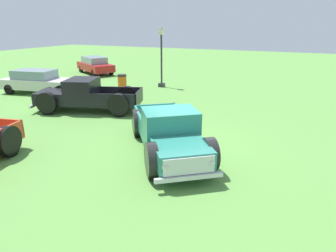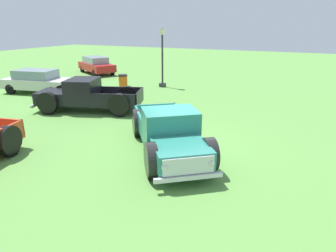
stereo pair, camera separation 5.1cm
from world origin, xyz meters
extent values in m
plane|color=#5B9342|center=(0.00, 0.00, 0.00)|extent=(80.00, 80.00, 0.00)
cube|color=#2D8475|center=(-2.01, -0.86, 0.65)|extent=(2.10, 2.10, 0.55)
cube|color=silver|center=(-2.62, -1.32, 0.65)|extent=(0.87, 1.12, 0.46)
sphere|color=silver|center=(-2.24, -1.79, 0.68)|extent=(0.20, 0.20, 0.20)
sphere|color=silver|center=(-2.97, -0.82, 0.68)|extent=(0.20, 0.20, 0.20)
cube|color=#2D8475|center=(-0.90, -0.02, 0.95)|extent=(2.03, 2.10, 1.14)
cube|color=#8C9EA8|center=(-1.38, -0.38, 1.20)|extent=(0.90, 1.17, 0.50)
cube|color=#2D8475|center=(0.45, 1.00, 0.43)|extent=(2.67, 2.58, 0.10)
cube|color=#2D8475|center=(0.93, 0.37, 0.75)|extent=(1.71, 1.32, 0.55)
cube|color=#2D8475|center=(-0.03, 1.63, 0.75)|extent=(1.71, 1.32, 0.55)
cube|color=#2D8475|center=(1.25, 1.61, 0.75)|extent=(1.07, 1.37, 0.55)
cylinder|color=black|center=(-1.50, -1.52, 0.38)|extent=(0.73, 0.63, 0.76)
cylinder|color=#B7B7BC|center=(-1.50, -1.53, 0.38)|extent=(0.38, 0.37, 0.30)
cylinder|color=black|center=(-1.50, -1.52, 0.57)|extent=(0.93, 0.80, 0.95)
cylinder|color=black|center=(-2.51, -0.19, 0.38)|extent=(0.73, 0.63, 0.76)
cylinder|color=#B7B7BC|center=(-2.52, -0.18, 0.38)|extent=(0.38, 0.37, 0.30)
cylinder|color=black|center=(-2.51, -0.19, 0.57)|extent=(0.93, 0.80, 0.95)
cylinder|color=black|center=(1.15, 0.49, 0.38)|extent=(0.73, 0.63, 0.76)
cylinder|color=#B7B7BC|center=(1.16, 0.48, 0.38)|extent=(0.38, 0.37, 0.30)
cylinder|color=black|center=(1.15, 0.49, 0.57)|extent=(0.93, 0.80, 0.95)
cylinder|color=black|center=(0.14, 1.82, 0.38)|extent=(0.73, 0.63, 0.76)
cylinder|color=#B7B7BC|center=(0.14, 1.83, 0.38)|extent=(0.38, 0.37, 0.30)
cylinder|color=black|center=(0.14, 1.82, 0.57)|extent=(0.93, 0.80, 0.95)
cube|color=silver|center=(-2.65, -1.34, 0.34)|extent=(1.17, 1.51, 0.12)
cube|color=#D14723|center=(-3.37, 4.58, 0.73)|extent=(2.00, 0.50, 0.53)
cube|color=#D14723|center=(-2.57, 5.54, 0.73)|extent=(0.42, 1.60, 0.53)
cylinder|color=black|center=(-3.12, 4.59, 0.37)|extent=(0.76, 0.36, 0.74)
cylinder|color=#B7B7BC|center=(-3.12, 4.58, 0.37)|extent=(0.34, 0.29, 0.29)
cylinder|color=black|center=(-3.12, 4.59, 0.55)|extent=(0.97, 0.46, 0.93)
cube|color=black|center=(1.72, 7.35, 0.67)|extent=(1.96, 1.95, 0.56)
cube|color=silver|center=(1.46, 8.09, 0.67)|extent=(1.33, 0.51, 0.47)
sphere|color=silver|center=(0.88, 7.87, 0.69)|extent=(0.20, 0.20, 0.20)
sphere|color=silver|center=(2.05, 8.28, 0.69)|extent=(0.20, 0.20, 0.20)
cube|color=black|center=(2.18, 6.01, 0.97)|extent=(2.04, 1.81, 1.17)
cube|color=#8C9EA8|center=(1.98, 6.59, 1.23)|extent=(1.40, 0.52, 0.51)
cube|color=black|center=(2.75, 4.37, 0.44)|extent=(2.31, 2.57, 0.10)
cube|color=black|center=(1.98, 4.11, 0.77)|extent=(0.78, 2.04, 0.56)
cube|color=black|center=(3.51, 4.64, 0.77)|extent=(0.78, 2.04, 0.56)
cube|color=black|center=(3.08, 3.40, 0.77)|extent=(1.63, 0.63, 0.56)
cylinder|color=black|center=(0.91, 7.07, 0.39)|extent=(0.46, 0.80, 0.77)
cylinder|color=#B7B7BC|center=(0.90, 7.07, 0.39)|extent=(0.33, 0.37, 0.31)
cylinder|color=black|center=(0.91, 7.07, 0.58)|extent=(0.59, 1.02, 0.98)
cylinder|color=black|center=(2.52, 7.63, 0.39)|extent=(0.46, 0.80, 0.77)
cylinder|color=#B7B7BC|center=(2.53, 7.63, 0.39)|extent=(0.33, 0.37, 0.31)
cylinder|color=black|center=(2.52, 7.63, 0.58)|extent=(0.59, 1.02, 0.98)
cylinder|color=black|center=(2.02, 3.85, 0.39)|extent=(0.46, 0.80, 0.77)
cylinder|color=#B7B7BC|center=(2.02, 3.85, 0.39)|extent=(0.33, 0.37, 0.31)
cylinder|color=black|center=(2.02, 3.85, 0.58)|extent=(0.59, 1.02, 0.98)
cylinder|color=black|center=(3.64, 4.41, 0.39)|extent=(0.46, 0.80, 0.77)
cylinder|color=#B7B7BC|center=(3.65, 4.42, 0.39)|extent=(0.33, 0.37, 0.31)
cylinder|color=black|center=(3.64, 4.41, 0.58)|extent=(0.59, 1.02, 0.98)
cube|color=silver|center=(1.45, 8.13, 0.35)|extent=(1.79, 0.70, 0.12)
cube|color=#B21E1E|center=(11.73, 12.59, 0.59)|extent=(3.59, 4.48, 0.57)
cube|color=#7F939E|center=(11.80, 12.71, 1.14)|extent=(2.42, 2.75, 0.52)
cylinder|color=black|center=(11.67, 10.98, 0.30)|extent=(0.47, 0.62, 0.61)
cylinder|color=black|center=(10.35, 11.74, 0.30)|extent=(0.47, 0.62, 0.61)
cylinder|color=black|center=(13.10, 13.43, 0.30)|extent=(0.47, 0.62, 0.61)
cylinder|color=black|center=(11.79, 14.20, 0.30)|extent=(0.47, 0.62, 0.61)
cube|color=silver|center=(4.17, 11.11, 0.59)|extent=(2.47, 4.46, 0.57)
cube|color=#7F939E|center=(4.14, 11.26, 1.14)|extent=(1.86, 2.59, 0.53)
cylinder|color=black|center=(5.18, 9.85, 0.31)|extent=(0.30, 0.64, 0.61)
cylinder|color=black|center=(3.68, 9.57, 0.31)|extent=(0.30, 0.64, 0.61)
cylinder|color=black|center=(4.66, 12.66, 0.31)|extent=(0.30, 0.64, 0.61)
cylinder|color=black|center=(3.15, 12.38, 0.31)|extent=(0.30, 0.64, 0.61)
cube|color=#2D2D33|center=(9.03, 5.07, 0.12)|extent=(0.36, 0.36, 0.25)
cylinder|color=#2D2D33|center=(9.03, 5.07, 1.82)|extent=(0.12, 0.12, 3.14)
cube|color=#F2EACC|center=(9.03, 5.07, 3.57)|extent=(0.28, 0.28, 0.36)
cone|color=#2D2D33|center=(9.03, 5.07, 3.75)|extent=(0.32, 0.32, 0.14)
cylinder|color=orange|center=(7.27, 7.06, 0.42)|extent=(0.56, 0.56, 0.85)
cylinder|color=black|center=(7.27, 7.06, 0.90)|extent=(0.59, 0.59, 0.10)
camera|label=1|loc=(-9.10, -3.70, 4.07)|focal=32.28mm
camera|label=2|loc=(-9.08, -3.75, 4.07)|focal=32.28mm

